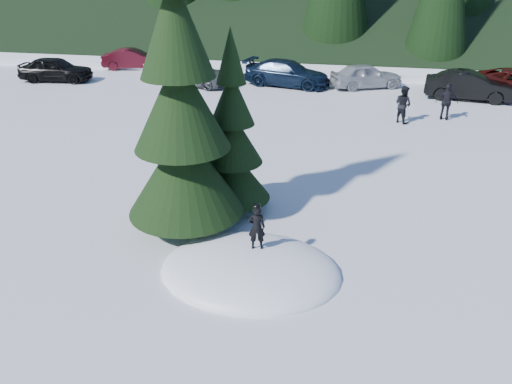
% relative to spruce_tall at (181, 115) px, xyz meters
% --- Properties ---
extents(ground, '(200.00, 200.00, 0.00)m').
position_rel_spruce_tall_xyz_m(ground, '(2.20, -1.80, -3.32)').
color(ground, white).
rests_on(ground, ground).
extents(snow_mound, '(4.48, 3.52, 0.96)m').
position_rel_spruce_tall_xyz_m(snow_mound, '(2.20, -1.80, -3.32)').
color(snow_mound, white).
rests_on(snow_mound, ground).
extents(spruce_tall, '(3.20, 3.20, 8.60)m').
position_rel_spruce_tall_xyz_m(spruce_tall, '(0.00, 0.00, 0.00)').
color(spruce_tall, black).
rests_on(spruce_tall, ground).
extents(spruce_short, '(2.20, 2.20, 5.37)m').
position_rel_spruce_tall_xyz_m(spruce_short, '(1.00, 1.40, -1.22)').
color(spruce_short, black).
rests_on(spruce_short, ground).
extents(child_skier, '(0.47, 0.36, 1.15)m').
position_rel_spruce_tall_xyz_m(child_skier, '(2.29, -1.46, -2.26)').
color(child_skier, black).
rests_on(child_skier, snow_mound).
extents(adult_0, '(1.05, 1.04, 1.71)m').
position_rel_spruce_tall_xyz_m(adult_0, '(6.54, 11.55, -2.46)').
color(adult_0, black).
rests_on(adult_0, ground).
extents(adult_1, '(1.05, 0.57, 1.71)m').
position_rel_spruce_tall_xyz_m(adult_1, '(8.58, 12.41, -2.47)').
color(adult_1, black).
rests_on(adult_1, ground).
extents(car_0, '(4.53, 2.20, 1.49)m').
position_rel_spruce_tall_xyz_m(car_0, '(-13.92, 16.13, -2.57)').
color(car_0, black).
rests_on(car_0, ground).
extents(car_1, '(4.30, 2.26, 1.35)m').
position_rel_spruce_tall_xyz_m(car_1, '(-10.80, 20.61, -2.64)').
color(car_1, '#3C0B13').
rests_on(car_1, ground).
extents(car_2, '(4.99, 3.35, 1.27)m').
position_rel_spruce_tall_xyz_m(car_2, '(-4.99, 16.86, -2.68)').
color(car_2, '#46484D').
rests_on(car_2, ground).
extents(car_3, '(5.48, 3.11, 1.50)m').
position_rel_spruce_tall_xyz_m(car_3, '(0.27, 17.76, -2.57)').
color(car_3, black).
rests_on(car_3, ground).
extents(car_4, '(4.48, 3.26, 1.42)m').
position_rel_spruce_tall_xyz_m(car_4, '(4.87, 18.14, -2.61)').
color(car_4, '#999DA2').
rests_on(car_4, ground).
extents(car_5, '(4.75, 2.19, 1.51)m').
position_rel_spruce_tall_xyz_m(car_5, '(10.31, 16.50, -2.57)').
color(car_5, black).
rests_on(car_5, ground).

